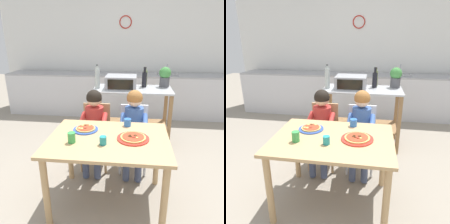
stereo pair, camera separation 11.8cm
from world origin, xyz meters
TOP-DOWN VIEW (x-y plane):
  - ground_plane at (0.00, 1.23)m, footprint 12.28×12.28m
  - back_wall_tiled at (-0.00, 3.13)m, footprint 5.53×0.14m
  - kitchen_counter at (0.00, 2.72)m, footprint 4.98×0.60m
  - kitchen_island_cart at (0.19, 1.36)m, footprint 1.16×0.57m
  - toaster_oven at (0.02, 1.36)m, footprint 0.45×0.38m
  - bottle_dark_olive_oil at (-0.33, 1.31)m, footprint 0.07×0.07m
  - bottle_clear_vinegar at (0.36, 1.47)m, footprint 0.07×0.07m
  - bottle_slim_sauce at (0.37, 1.57)m, footprint 0.07×0.07m
  - potted_herb_plant at (0.67, 1.52)m, footprint 0.18×0.18m
  - dining_table at (0.00, 0.00)m, footprint 1.12×0.82m
  - dining_chair_left at (-0.25, 0.69)m, footprint 0.36×0.36m
  - dining_chair_right at (0.23, 0.69)m, footprint 0.36×0.36m
  - child_in_red_shirt at (-0.25, 0.57)m, footprint 0.32×0.42m
  - child_in_blue_striped_shirt at (0.23, 0.57)m, footprint 0.32×0.42m
  - pizza_plate_blue_rimmed at (-0.25, 0.15)m, footprint 0.25×0.25m
  - pizza_plate_red_rimmed at (0.23, 0.00)m, footprint 0.30×0.30m
  - drinking_cup_blue at (0.16, 0.31)m, footprint 0.08×0.08m
  - drinking_cup_teal at (-0.03, -0.13)m, footprint 0.06×0.06m
  - drinking_cup_green at (-0.31, -0.13)m, footprint 0.07×0.07m

SIDE VIEW (x-z plane):
  - ground_plane at x=0.00m, z-range 0.00..0.00m
  - kitchen_counter at x=0.00m, z-range -0.10..0.98m
  - dining_chair_left at x=-0.25m, z-range 0.07..0.89m
  - dining_chair_right at x=0.23m, z-range 0.07..0.89m
  - kitchen_island_cart at x=0.19m, z-range 0.15..1.05m
  - dining_table at x=0.00m, z-range 0.25..0.99m
  - child_in_red_shirt at x=-0.25m, z-range 0.15..1.16m
  - child_in_blue_striped_shirt at x=0.23m, z-range 0.15..1.18m
  - pizza_plate_red_rimmed at x=0.23m, z-range 0.73..0.76m
  - pizza_plate_blue_rimmed at x=-0.25m, z-range 0.73..0.76m
  - drinking_cup_teal at x=-0.03m, z-range 0.73..0.81m
  - drinking_cup_blue at x=0.16m, z-range 0.73..0.81m
  - drinking_cup_green at x=-0.31m, z-range 0.73..0.83m
  - toaster_oven at x=0.02m, z-range 0.89..1.08m
  - bottle_slim_sauce at x=0.37m, z-range 0.87..1.16m
  - bottle_clear_vinegar at x=0.36m, z-range 0.87..1.17m
  - bottle_dark_olive_oil at x=-0.33m, z-range 0.87..1.22m
  - potted_herb_plant at x=0.67m, z-range 0.91..1.21m
  - back_wall_tiled at x=0.00m, z-range 0.00..2.70m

